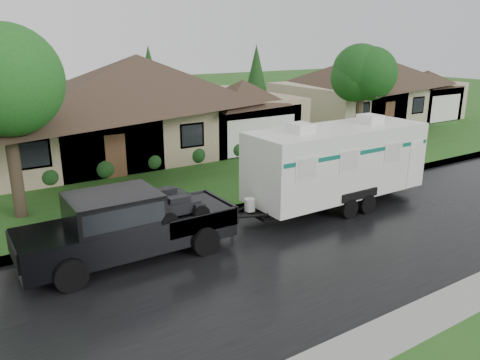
# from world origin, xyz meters

# --- Properties ---
(ground) EXTENTS (140.00, 140.00, 0.00)m
(ground) POSITION_xyz_m (0.00, 0.00, 0.00)
(ground) COLOR #25591B
(ground) RESTS_ON ground
(road) EXTENTS (140.00, 8.00, 0.01)m
(road) POSITION_xyz_m (0.00, -2.00, 0.01)
(road) COLOR black
(road) RESTS_ON ground
(curb) EXTENTS (140.00, 0.50, 0.15)m
(curb) POSITION_xyz_m (0.00, 2.25, 0.07)
(curb) COLOR gray
(curb) RESTS_ON ground
(lawn) EXTENTS (140.00, 26.00, 0.15)m
(lawn) POSITION_xyz_m (0.00, 15.00, 0.07)
(lawn) COLOR #25591B
(lawn) RESTS_ON ground
(house_main) EXTENTS (19.44, 10.80, 6.90)m
(house_main) POSITION_xyz_m (2.29, 13.84, 3.59)
(house_main) COLOR gray
(house_main) RESTS_ON lawn
(house_neighbor) EXTENTS (15.12, 9.72, 6.45)m
(house_neighbor) POSITION_xyz_m (22.27, 14.34, 3.32)
(house_neighbor) COLOR tan
(house_neighbor) RESTS_ON lawn
(tree_left_green) EXTENTS (4.25, 4.25, 7.04)m
(tree_left_green) POSITION_xyz_m (-6.03, 5.84, 5.04)
(tree_left_green) COLOR #382B1E
(tree_left_green) RESTS_ON lawn
(tree_right_green) EXTENTS (3.73, 3.73, 6.17)m
(tree_right_green) POSITION_xyz_m (14.75, 8.50, 4.43)
(tree_right_green) COLOR #382B1E
(tree_right_green) RESTS_ON lawn
(shrub_row) EXTENTS (13.60, 1.00, 1.00)m
(shrub_row) POSITION_xyz_m (2.00, 9.30, 0.65)
(shrub_row) COLOR #143814
(shrub_row) RESTS_ON lawn
(pickup_truck) EXTENTS (6.54, 2.48, 2.18)m
(pickup_truck) POSITION_xyz_m (-3.80, 0.53, 1.17)
(pickup_truck) COLOR black
(pickup_truck) RESTS_ON ground
(travel_trailer) EXTENTS (8.06, 2.83, 3.62)m
(travel_trailer) POSITION_xyz_m (5.02, 0.53, 1.92)
(travel_trailer) COLOR white
(travel_trailer) RESTS_ON ground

